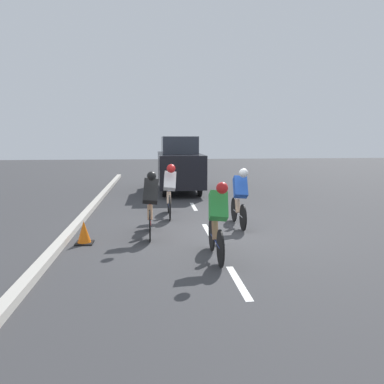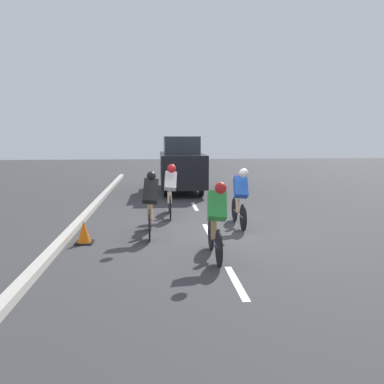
{
  "view_description": "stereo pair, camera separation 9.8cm",
  "coord_description": "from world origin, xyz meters",
  "px_view_note": "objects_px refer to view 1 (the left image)",
  "views": [
    {
      "loc": [
        1.29,
        8.49,
        2.22
      ],
      "look_at": [
        0.39,
        -0.12,
        0.95
      ],
      "focal_mm": 35.0,
      "sensor_mm": 36.0,
      "label": 1
    },
    {
      "loc": [
        1.19,
        8.5,
        2.22
      ],
      "look_at": [
        0.39,
        -0.12,
        0.95
      ],
      "focal_mm": 35.0,
      "sensor_mm": 36.0,
      "label": 2
    }
  ],
  "objects_px": {
    "cyclist_white": "(170,189)",
    "traffic_cone": "(84,233)",
    "cyclist_blue": "(240,196)",
    "cyclist_green": "(218,219)",
    "cyclist_black": "(151,203)",
    "support_car": "(179,164)"
  },
  "relations": [
    {
      "from": "cyclist_white",
      "to": "support_car",
      "type": "distance_m",
      "value": 5.18
    },
    {
      "from": "cyclist_white",
      "to": "support_car",
      "type": "height_order",
      "value": "support_car"
    },
    {
      "from": "cyclist_blue",
      "to": "cyclist_black",
      "type": "bearing_deg",
      "value": 17.32
    },
    {
      "from": "cyclist_black",
      "to": "cyclist_white",
      "type": "bearing_deg",
      "value": -104.44
    },
    {
      "from": "cyclist_white",
      "to": "cyclist_black",
      "type": "height_order",
      "value": "cyclist_white"
    },
    {
      "from": "cyclist_black",
      "to": "support_car",
      "type": "bearing_deg",
      "value": -99.13
    },
    {
      "from": "cyclist_green",
      "to": "cyclist_black",
      "type": "bearing_deg",
      "value": -55.43
    },
    {
      "from": "cyclist_green",
      "to": "traffic_cone",
      "type": "distance_m",
      "value": 2.96
    },
    {
      "from": "cyclist_black",
      "to": "traffic_cone",
      "type": "distance_m",
      "value": 1.56
    },
    {
      "from": "cyclist_white",
      "to": "cyclist_green",
      "type": "xyz_separation_m",
      "value": [
        -0.7,
        3.78,
        -0.04
      ]
    },
    {
      "from": "cyclist_blue",
      "to": "cyclist_green",
      "type": "height_order",
      "value": "cyclist_blue"
    },
    {
      "from": "cyclist_white",
      "to": "traffic_cone",
      "type": "bearing_deg",
      "value": 52.38
    },
    {
      "from": "cyclist_white",
      "to": "traffic_cone",
      "type": "relative_size",
      "value": 3.5
    },
    {
      "from": "cyclist_white",
      "to": "cyclist_blue",
      "type": "bearing_deg",
      "value": 141.64
    },
    {
      "from": "cyclist_green",
      "to": "support_car",
      "type": "distance_m",
      "value": 8.92
    },
    {
      "from": "support_car",
      "to": "traffic_cone",
      "type": "relative_size",
      "value": 9.1
    },
    {
      "from": "cyclist_blue",
      "to": "cyclist_black",
      "type": "height_order",
      "value": "cyclist_black"
    },
    {
      "from": "support_car",
      "to": "cyclist_black",
      "type": "bearing_deg",
      "value": 80.87
    },
    {
      "from": "cyclist_white",
      "to": "traffic_cone",
      "type": "xyz_separation_m",
      "value": [
        1.91,
        2.48,
        -0.56
      ]
    },
    {
      "from": "cyclist_blue",
      "to": "cyclist_black",
      "type": "xyz_separation_m",
      "value": [
        2.2,
        0.69,
        -0.01
      ]
    },
    {
      "from": "cyclist_blue",
      "to": "traffic_cone",
      "type": "distance_m",
      "value": 3.82
    },
    {
      "from": "cyclist_black",
      "to": "support_car",
      "type": "relative_size",
      "value": 0.37
    }
  ]
}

